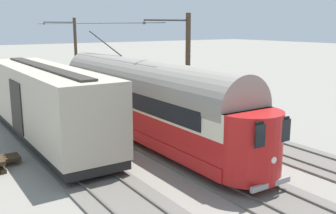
% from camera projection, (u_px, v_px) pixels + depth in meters
% --- Properties ---
extents(ground_plane, '(220.00, 220.00, 0.00)m').
position_uv_depth(ground_plane, '(134.00, 134.00, 22.16)').
color(ground_plane, gray).
extents(track_streetcar_siding, '(2.80, 80.00, 0.18)m').
position_uv_depth(track_streetcar_siding, '(195.00, 121.00, 24.86)').
color(track_streetcar_siding, '#666059').
rests_on(track_streetcar_siding, ground).
extents(track_adjacent_siding, '(2.80, 80.00, 0.18)m').
position_uv_depth(track_adjacent_siding, '(132.00, 132.00, 22.40)').
color(track_adjacent_siding, '#666059').
rests_on(track_adjacent_siding, ground).
extents(track_third_siding, '(2.80, 80.00, 0.18)m').
position_uv_depth(track_third_siding, '(53.00, 145.00, 19.94)').
color(track_third_siding, '#666059').
rests_on(track_third_siding, ground).
extents(vintage_streetcar, '(2.65, 18.29, 5.51)m').
position_uv_depth(vintage_streetcar, '(143.00, 97.00, 20.83)').
color(vintage_streetcar, red).
rests_on(vintage_streetcar, ground).
extents(boxcar_adjacent, '(2.96, 13.54, 3.85)m').
position_uv_depth(boxcar_adjacent, '(46.00, 102.00, 20.17)').
color(boxcar_adjacent, '#B2A893').
rests_on(boxcar_adjacent, ground).
extents(catenary_pole_foreground, '(3.02, 0.28, 6.72)m').
position_uv_depth(catenary_pole_foreground, '(75.00, 53.00, 36.22)').
color(catenary_pole_foreground, '#423323').
rests_on(catenary_pole_foreground, ground).
extents(catenary_pole_mid_near, '(3.02, 0.28, 6.72)m').
position_uv_depth(catenary_pole_mid_near, '(186.00, 71.00, 21.85)').
color(catenary_pole_mid_near, '#423323').
rests_on(catenary_pole_mid_near, ground).
extents(overhead_wire_run, '(2.82, 21.61, 0.18)m').
position_uv_depth(overhead_wire_run, '(79.00, 23.00, 27.63)').
color(overhead_wire_run, black).
rests_on(overhead_wire_run, ground).
extents(switch_stand, '(0.50, 0.30, 1.24)m').
position_uv_depth(switch_stand, '(142.00, 88.00, 33.75)').
color(switch_stand, black).
rests_on(switch_stand, ground).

